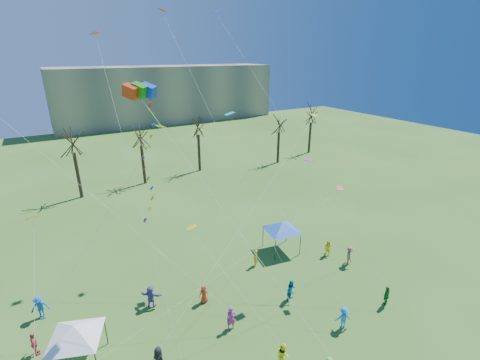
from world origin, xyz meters
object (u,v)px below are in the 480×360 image
distant_building (168,94)px  canopy_tent_white (74,331)px  big_box_kite (153,165)px  canopy_tent_blue (282,226)px

distant_building → canopy_tent_white: bearing=-113.2°
distant_building → big_box_kite: size_ratio=3.30×
distant_building → canopy_tent_white: (-32.15, -75.16, -4.86)m
distant_building → big_box_kite: big_box_kite is taller
big_box_kite → canopy_tent_blue: 16.81m
distant_building → canopy_tent_white: distant_building is taller
canopy_tent_white → distant_building: bearing=66.8°
big_box_kite → canopy_tent_white: (-5.69, 0.21, -9.69)m
big_box_kite → distant_building: bearing=70.7°
canopy_tent_white → big_box_kite: bearing=-2.1°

